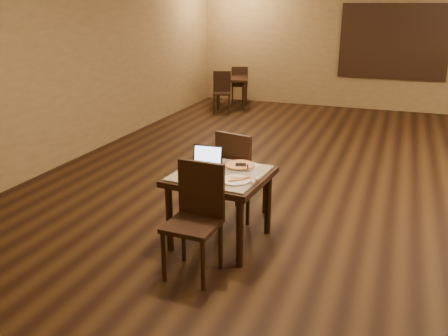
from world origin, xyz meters
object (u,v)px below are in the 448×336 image
at_px(other_table_b, 231,83).
at_px(laptop, 206,162).
at_px(chair_main_far, 238,170).
at_px(other_table_b_chair_far, 239,83).
at_px(other_table_b_chair_near, 222,89).
at_px(tiled_table, 220,182).
at_px(pizza_pan, 240,166).
at_px(chair_main_near, 196,213).

bearing_deg(other_table_b, laptop, -91.91).
bearing_deg(chair_main_far, other_table_b_chair_far, -58.44).
distance_m(other_table_b, other_table_b_chair_near, 0.54).
bearing_deg(tiled_table, other_table_b_chair_near, 115.17).
xyz_separation_m(laptop, other_table_b, (-1.99, 6.29, -0.23)).
bearing_deg(laptop, other_table_b_chair_near, 104.76).
bearing_deg(other_table_b, other_table_b_chair_near, -112.35).
relative_size(laptop, other_table_b, 0.34).
distance_m(chair_main_far, other_table_b_chair_far, 6.67).
bearing_deg(other_table_b, other_table_b_chair_far, 67.65).
xyz_separation_m(chair_main_far, other_table_b, (-2.17, 5.78, 0.00)).
xyz_separation_m(tiled_table, other_table_b_chair_far, (-2.17, 6.93, -0.14)).
height_order(pizza_pan, other_table_b_chair_near, other_table_b_chair_near).
bearing_deg(tiled_table, chair_main_near, -85.32).
height_order(tiled_table, other_table_b_chair_near, other_table_b_chair_near).
bearing_deg(chair_main_far, tiled_table, 104.67).
distance_m(tiled_table, other_table_b, 6.76).
relative_size(tiled_table, chair_main_far, 0.96).
relative_size(chair_main_far, laptop, 3.15).
bearing_deg(chair_main_near, other_table_b_chair_near, 110.84).
bearing_deg(pizza_pan, tiled_table, -116.57).
relative_size(other_table_b, other_table_b_chair_near, 1.05).
distance_m(chair_main_far, other_table_b_chair_near, 5.69).
relative_size(chair_main_near, other_table_b_chair_far, 1.13).
distance_m(tiled_table, pizza_pan, 0.29).
bearing_deg(laptop, chair_main_near, -78.62).
bearing_deg(pizza_pan, other_table_b_chair_far, 108.87).
height_order(chair_main_near, other_table_b_chair_far, chair_main_near).
bearing_deg(chair_main_far, other_table_b_chair_near, -54.44).
bearing_deg(other_table_b_chair_far, pizza_pan, 89.38).
bearing_deg(other_table_b_chair_near, pizza_pan, -86.86).
height_order(pizza_pan, other_table_b_chair_far, other_table_b_chair_far).
relative_size(pizza_pan, other_table_b_chair_near, 0.43).
distance_m(tiled_table, other_table_b_chair_near, 6.26).
bearing_deg(tiled_table, pizza_pan, 67.84).
xyz_separation_m(tiled_table, other_table_b_chair_near, (-2.22, 5.86, -0.14)).
height_order(laptop, pizza_pan, laptop).
distance_m(tiled_table, chair_main_far, 0.62).
relative_size(chair_main_near, pizza_pan, 2.64).
bearing_deg(pizza_pan, other_table_b_chair_near, 112.63).
relative_size(laptop, other_table_b_chair_far, 0.36).
height_order(tiled_table, pizza_pan, pizza_pan).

